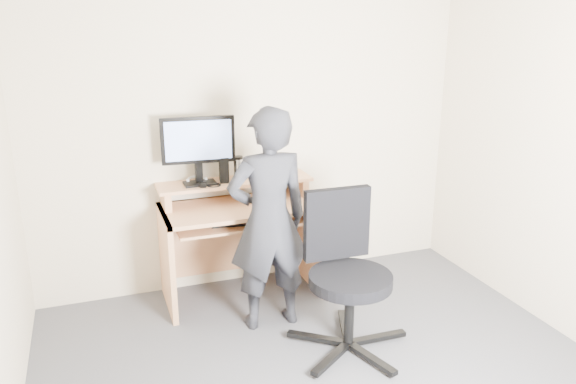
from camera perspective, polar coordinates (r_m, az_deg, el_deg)
back_wall at (r=4.49m, az=-3.52°, el=6.11°), size 3.50×0.02×2.50m
desk at (r=4.42m, az=-5.03°, el=-3.57°), size 1.20×0.60×0.91m
monitor at (r=4.22m, az=-9.12°, el=4.80°), size 0.55×0.15×0.52m
external_drive at (r=4.33m, az=-6.53°, el=2.36°), size 0.09×0.14×0.20m
travel_mug at (r=4.38m, az=-5.06°, el=2.34°), size 0.08×0.08×0.16m
smartphone at (r=4.44m, az=-1.33°, el=1.56°), size 0.09×0.14×0.01m
charger at (r=4.22m, az=-8.62°, el=0.71°), size 0.06×0.05×0.03m
headphones at (r=4.36m, az=-9.24°, el=1.10°), size 0.18×0.18×0.06m
keyboard at (r=4.23m, az=-4.75°, el=-2.87°), size 0.48×0.24×0.03m
mouse at (r=4.25m, az=-1.48°, el=-1.22°), size 0.11×0.08×0.04m
office_chair at (r=3.71m, az=5.86°, el=-7.62°), size 0.78×0.82×1.03m
person at (r=3.86m, az=-2.01°, el=-2.88°), size 0.58×0.39×1.58m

